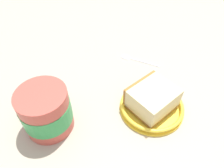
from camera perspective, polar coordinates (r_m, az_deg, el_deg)
name	(u,v)px	position (r cm, az deg, el deg)	size (l,w,h in cm)	color
ground_plane	(105,118)	(46.17, -1.89, -9.31)	(130.94, 130.94, 3.31)	tan
small_plate	(152,106)	(45.69, 10.89, -6.07)	(13.89, 13.89, 1.71)	yellow
cake_slice	(152,98)	(43.89, 11.07, -3.85)	(12.17, 12.09, 4.82)	#9E662D
tea_mug	(46,110)	(41.27, -17.81, -6.96)	(10.84, 9.56, 9.49)	#BF4C3F
teaspoon	(132,58)	(57.73, 5.42, 7.20)	(10.76, 5.67, 0.80)	silver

